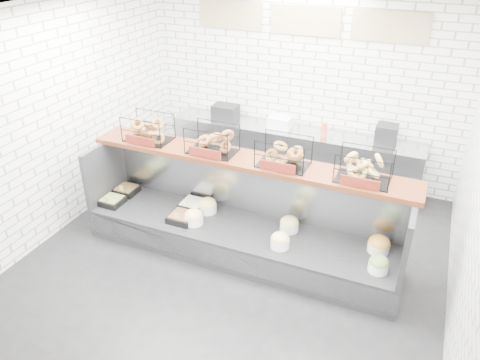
% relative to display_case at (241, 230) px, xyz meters
% --- Properties ---
extents(ground, '(5.50, 5.50, 0.00)m').
position_rel_display_case_xyz_m(ground, '(-0.00, -0.35, -0.32)').
color(ground, black).
rests_on(ground, ground).
extents(room_shell, '(5.02, 5.51, 3.01)m').
position_rel_display_case_xyz_m(room_shell, '(-0.00, 0.25, 1.73)').
color(room_shell, white).
rests_on(room_shell, ground).
extents(display_case, '(4.00, 0.90, 1.20)m').
position_rel_display_case_xyz_m(display_case, '(0.00, 0.00, 0.00)').
color(display_case, black).
rests_on(display_case, ground).
extents(bagel_shelf, '(4.10, 0.50, 0.40)m').
position_rel_display_case_xyz_m(bagel_shelf, '(-0.00, 0.17, 1.05)').
color(bagel_shelf, '#401A0D').
rests_on(bagel_shelf, display_case).
extents(prep_counter, '(4.00, 0.60, 1.20)m').
position_rel_display_case_xyz_m(prep_counter, '(0.00, 2.08, 0.14)').
color(prep_counter, '#93969B').
rests_on(prep_counter, ground).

